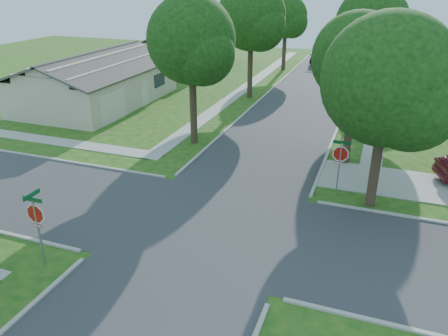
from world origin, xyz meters
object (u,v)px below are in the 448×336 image
tree_e_far (378,17)px  tree_w_near (192,44)px  tree_w_mid (252,19)px  tree_e_mid (372,27)px  car_curb_west (322,57)px  stop_sign_ne (340,156)px  tree_w_far (286,19)px  house_nw_far (184,53)px  stop_sign_sw (36,217)px  house_nw_near (98,85)px  car_curb_east (346,82)px  tree_e_near (358,63)px

tree_e_far → tree_w_near: (-9.40, -25.00, 0.14)m
tree_e_far → tree_w_mid: (-9.39, -13.00, 0.51)m
tree_e_mid → tree_e_far: bearing=90.0°
tree_w_mid → car_curb_west: size_ratio=1.84×
tree_w_near → stop_sign_ne: bearing=-24.7°
tree_w_far → house_nw_far: tree_w_far is taller
tree_w_far → house_nw_far: size_ratio=0.59×
stop_sign_sw → tree_w_far: bearing=89.9°
stop_sign_ne → house_nw_near: house_nw_near is taller
stop_sign_sw → tree_w_mid: bearing=89.9°
car_curb_east → car_curb_west: car_curb_west is taller
stop_sign_sw → house_nw_far: 38.40m
tree_e_far → car_curb_east: (-1.93, -6.90, -5.30)m
stop_sign_ne → tree_w_mid: bearing=119.8°
tree_e_mid → car_curb_west: 20.15m
tree_e_near → tree_e_far: (0.00, 25.00, 0.34)m
tree_w_far → car_curb_west: tree_w_far is taller
tree_e_near → tree_e_mid: size_ratio=0.90×
tree_w_near → car_curb_east: bearing=67.6°
stop_sign_sw → stop_sign_ne: 13.29m
tree_e_far → car_curb_west: size_ratio=1.68×
stop_sign_ne → tree_w_far: (-9.35, 29.31, 3.48)m
tree_w_near → house_nw_far: 26.05m
tree_w_near → house_nw_far: tree_w_near is taller
car_curb_west → tree_w_far: bearing=62.3°
stop_sign_ne → tree_e_mid: 16.84m
tree_e_far → tree_e_near: bearing=-90.0°
tree_e_far → house_nw_near: (-20.75, -19.01, -4.46)m
stop_sign_ne → car_curb_east: 22.53m
tree_e_mid → car_curb_east: 8.49m
tree_e_far → house_nw_far: 21.31m
stop_sign_ne → tree_e_near: bearing=89.3°
tree_e_mid → tree_w_mid: bearing=180.0°
tree_e_mid → tree_e_far: (-0.00, 13.00, -0.27)m
house_nw_near → tree_w_mid: bearing=27.9°
stop_sign_ne → car_curb_west: bearing=99.6°
stop_sign_ne → car_curb_west: (-5.90, 34.76, -1.28)m
tree_e_mid → car_curb_east: size_ratio=2.30×
tree_w_near → car_curb_east: tree_w_near is taller
house_nw_near → stop_sign_sw: bearing=-60.2°
car_curb_east → tree_e_near: bearing=-79.3°
tree_w_near → car_curb_west: (3.44, 30.45, -5.36)m
tree_e_mid → car_curb_west: (-5.96, 18.45, -5.50)m
stop_sign_ne → tree_w_near: tree_w_near is taller
house_nw_near → tree_w_far: bearing=59.2°
tree_e_mid → tree_w_near: tree_e_mid is taller
stop_sign_ne → car_curb_east: size_ratio=0.75×
stop_sign_sw → stop_sign_ne: (9.40, 9.40, 0.00)m
house_nw_near → tree_e_far: bearing=42.5°
stop_sign_sw → car_curb_west: 44.31m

